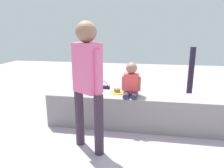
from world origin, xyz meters
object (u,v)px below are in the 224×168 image
(party_cup_red, at_px, (174,102))
(gift_bag, at_px, (132,105))
(handbag_black_leather, at_px, (103,91))
(adult_standing, at_px, (87,76))
(cake_plate, at_px, (117,91))
(child_seated, at_px, (131,81))
(water_bottle_near_gift, at_px, (204,102))
(handbag_brown_canvas, at_px, (208,112))

(party_cup_red, bearing_deg, gift_bag, -147.68)
(gift_bag, height_order, handbag_black_leather, handbag_black_leather)
(adult_standing, xyz_separation_m, cake_plate, (0.23, 0.79, -0.40))
(adult_standing, distance_m, gift_bag, 1.56)
(adult_standing, height_order, handbag_black_leather, adult_standing)
(cake_plate, height_order, handbag_black_leather, cake_plate)
(child_seated, bearing_deg, party_cup_red, 54.70)
(adult_standing, distance_m, handbag_black_leather, 2.18)
(child_seated, height_order, gift_bag, child_seated)
(adult_standing, distance_m, water_bottle_near_gift, 2.66)
(cake_plate, bearing_deg, adult_standing, -106.01)
(child_seated, height_order, adult_standing, adult_standing)
(party_cup_red, relative_size, handbag_black_leather, 0.28)
(adult_standing, distance_m, party_cup_red, 2.32)
(cake_plate, bearing_deg, handbag_brown_canvas, 17.79)
(water_bottle_near_gift, distance_m, party_cup_red, 0.54)
(party_cup_red, bearing_deg, handbag_brown_canvas, -47.51)
(water_bottle_near_gift, bearing_deg, handbag_black_leather, 174.19)
(adult_standing, relative_size, handbag_black_leather, 4.13)
(child_seated, height_order, handbag_brown_canvas, child_seated)
(gift_bag, bearing_deg, party_cup_red, 32.32)
(child_seated, xyz_separation_m, water_bottle_near_gift, (1.31, 1.12, -0.62))
(child_seated, relative_size, gift_bag, 1.57)
(water_bottle_near_gift, bearing_deg, child_seated, -139.54)
(water_bottle_near_gift, bearing_deg, gift_bag, -158.13)
(adult_standing, distance_m, handbag_brown_canvas, 2.26)
(party_cup_red, distance_m, handbag_black_leather, 1.50)
(child_seated, height_order, handbag_black_leather, child_seated)
(cake_plate, bearing_deg, child_seated, -23.68)
(adult_standing, bearing_deg, child_seated, 57.40)
(cake_plate, bearing_deg, handbag_black_leather, 111.98)
(cake_plate, height_order, gift_bag, cake_plate)
(gift_bag, xyz_separation_m, water_bottle_near_gift, (1.34, 0.54, -0.05))
(adult_standing, relative_size, gift_bag, 4.96)
(water_bottle_near_gift, bearing_deg, adult_standing, -134.07)
(cake_plate, distance_m, gift_bag, 0.65)
(cake_plate, bearing_deg, gift_bag, 68.70)
(handbag_black_leather, bearing_deg, gift_bag, -47.38)
(gift_bag, distance_m, water_bottle_near_gift, 1.44)
(handbag_black_leather, bearing_deg, child_seated, -61.67)
(party_cup_red, bearing_deg, child_seated, -125.30)
(adult_standing, relative_size, party_cup_red, 14.66)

